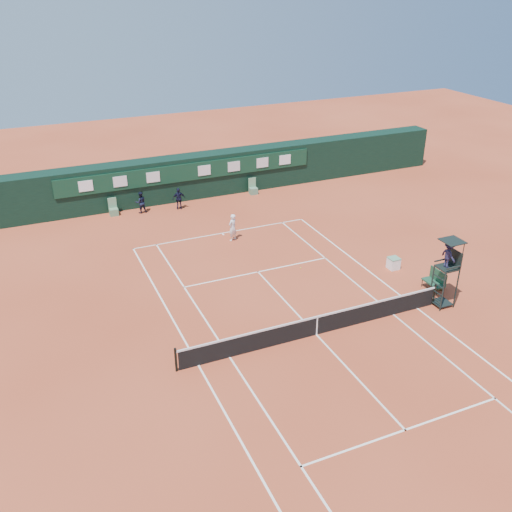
{
  "coord_description": "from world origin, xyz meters",
  "views": [
    {
      "loc": [
        -10.85,
        -18.16,
        14.41
      ],
      "look_at": [
        -0.29,
        6.0,
        1.2
      ],
      "focal_mm": 40.0,
      "sensor_mm": 36.0,
      "label": 1
    }
  ],
  "objects_px": {
    "umpire_chair": "(448,260)",
    "cooler": "(393,263)",
    "player_bench": "(435,280)",
    "tennis_net": "(317,325)",
    "player": "(233,227)"
  },
  "relations": [
    {
      "from": "umpire_chair",
      "to": "cooler",
      "type": "relative_size",
      "value": 5.3
    },
    {
      "from": "umpire_chair",
      "to": "player_bench",
      "type": "bearing_deg",
      "value": 63.51
    },
    {
      "from": "cooler",
      "to": "player_bench",
      "type": "bearing_deg",
      "value": -79.77
    },
    {
      "from": "tennis_net",
      "to": "player_bench",
      "type": "relative_size",
      "value": 10.75
    },
    {
      "from": "player_bench",
      "to": "player",
      "type": "xyz_separation_m",
      "value": [
        -7.11,
        9.62,
        0.24
      ]
    },
    {
      "from": "tennis_net",
      "to": "player",
      "type": "height_order",
      "value": "player"
    },
    {
      "from": "umpire_chair",
      "to": "player_bench",
      "type": "xyz_separation_m",
      "value": [
        0.64,
        1.28,
        -1.86
      ]
    },
    {
      "from": "umpire_chair",
      "to": "cooler",
      "type": "distance_m",
      "value": 4.58
    },
    {
      "from": "player_bench",
      "to": "player",
      "type": "height_order",
      "value": "player"
    },
    {
      "from": "umpire_chair",
      "to": "player",
      "type": "distance_m",
      "value": 12.78
    },
    {
      "from": "tennis_net",
      "to": "cooler",
      "type": "distance_m",
      "value": 7.86
    },
    {
      "from": "cooler",
      "to": "player",
      "type": "bearing_deg",
      "value": 134.0
    },
    {
      "from": "player_bench",
      "to": "player",
      "type": "bearing_deg",
      "value": 126.49
    },
    {
      "from": "tennis_net",
      "to": "umpire_chair",
      "type": "distance_m",
      "value": 6.99
    },
    {
      "from": "umpire_chair",
      "to": "player_bench",
      "type": "relative_size",
      "value": 2.85
    }
  ]
}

